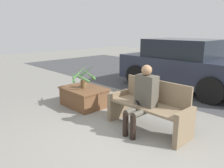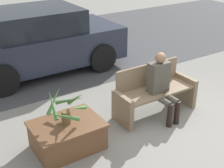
# 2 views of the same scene
# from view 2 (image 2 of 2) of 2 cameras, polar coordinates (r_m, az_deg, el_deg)

# --- Properties ---
(ground_plane) EXTENTS (30.00, 30.00, 0.00)m
(ground_plane) POSITION_cam_2_polar(r_m,az_deg,el_deg) (5.78, 12.90, -7.69)
(ground_plane) COLOR gray
(road_surface) EXTENTS (20.00, 6.00, 0.01)m
(road_surface) POSITION_cam_2_polar(r_m,az_deg,el_deg) (9.81, -9.55, 6.73)
(road_surface) COLOR #424244
(road_surface) RESTS_ON ground_plane
(bench) EXTENTS (1.62, 0.58, 0.92)m
(bench) POSITION_cam_2_polar(r_m,az_deg,el_deg) (5.96, 7.68, -1.43)
(bench) COLOR #7A664C
(bench) RESTS_ON ground_plane
(person_seated) EXTENTS (0.39, 0.62, 1.25)m
(person_seated) POSITION_cam_2_polar(r_m,az_deg,el_deg) (5.71, 9.04, 0.15)
(person_seated) COLOR #4C473D
(person_seated) RESTS_ON ground_plane
(planter_box) EXTENTS (1.09, 0.82, 0.46)m
(planter_box) POSITION_cam_2_polar(r_m,az_deg,el_deg) (5.06, -8.16, -9.13)
(planter_box) COLOR brown
(planter_box) RESTS_ON ground_plane
(potted_plant) EXTENTS (0.71, 0.72, 0.54)m
(potted_plant) POSITION_cam_2_polar(r_m,az_deg,el_deg) (4.80, -8.46, -4.35)
(potted_plant) COLOR brown
(potted_plant) RESTS_ON planter_box
(parked_car) EXTENTS (3.97, 1.98, 1.57)m
(parked_car) POSITION_cam_2_polar(r_m,az_deg,el_deg) (7.90, -13.13, 7.67)
(parked_car) COLOR #232838
(parked_car) RESTS_ON ground_plane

